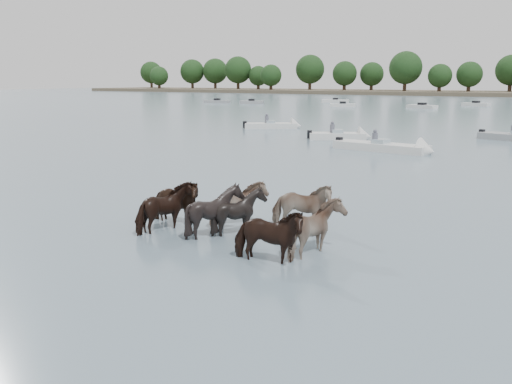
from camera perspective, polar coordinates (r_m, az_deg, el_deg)
The scene contains 7 objects.
ground at distance 14.68m, azimuth -3.00°, elevation -5.66°, with size 400.00×400.00×0.00m, color slate.
shoreline at distance 179.43m, azimuth 4.84°, elevation 10.54°, with size 160.00×30.00×1.00m, color #4C4233.
pony_herd at distance 15.38m, azimuth -1.98°, elevation -2.49°, with size 6.99×4.57×1.67m.
motorboat_a at distance 41.03m, azimuth 9.52°, elevation 5.82°, with size 4.77×3.52×1.92m.
motorboat_b at distance 34.49m, azimuth 14.22°, elevation 4.50°, with size 6.65×2.53×1.92m.
motorboat_f at distance 49.62m, azimuth 2.42°, elevation 6.99°, with size 5.20×4.11×1.92m.
treeline at distance 179.08m, azimuth 4.79°, elevation 12.51°, with size 148.04×23.08×12.14m.
Camera 1 is at (7.74, -11.67, 4.41)m, focal length 37.98 mm.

